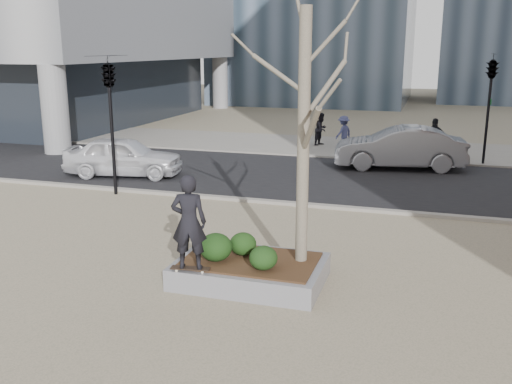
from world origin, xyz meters
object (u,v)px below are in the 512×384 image
(planter, at_px, (250,271))
(police_car, at_px, (124,156))
(skateboard, at_px, (190,269))
(skateboarder, at_px, (189,222))

(planter, relative_size, police_car, 0.69)
(skateboard, bearing_deg, skateboarder, 0.00)
(skateboard, bearing_deg, police_car, 117.60)
(planter, height_order, police_car, police_car)
(planter, xyz_separation_m, skateboarder, (-0.96, -0.87, 1.24))
(skateboarder, xyz_separation_m, police_car, (-6.64, 8.96, -0.70))
(skateboarder, relative_size, police_car, 0.43)
(planter, xyz_separation_m, police_car, (-7.60, 8.09, 0.54))
(planter, relative_size, skateboard, 3.85)
(planter, bearing_deg, skateboard, -137.80)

